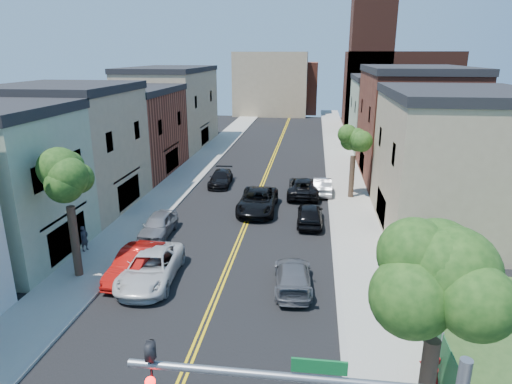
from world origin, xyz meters
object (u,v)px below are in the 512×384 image
(red_sedan, at_px, (135,264))
(black_suv_lane, at_px, (258,201))
(grey_car_right, at_px, (293,276))
(silver_car_right, at_px, (322,186))
(white_pickup, at_px, (151,268))
(black_car_right, at_px, (310,214))
(dark_car_right_far, at_px, (304,187))
(grey_car_left, at_px, (158,225))
(pedestrian_right, at_px, (431,366))
(black_car_left, at_px, (221,178))
(pedestrian_left, at_px, (84,238))

(red_sedan, height_order, black_suv_lane, black_suv_lane)
(grey_car_right, height_order, silver_car_right, silver_car_right)
(black_suv_lane, bearing_deg, white_pickup, -110.14)
(grey_car_right, xyz_separation_m, black_car_right, (0.76, 9.30, 0.09))
(grey_car_right, height_order, black_car_right, black_car_right)
(dark_car_right_far, bearing_deg, grey_car_left, 47.20)
(grey_car_left, height_order, pedestrian_right, pedestrian_right)
(black_car_left, distance_m, black_car_right, 12.19)
(silver_car_right, bearing_deg, black_car_right, 82.12)
(pedestrian_right, bearing_deg, dark_car_right_far, -68.75)
(black_car_left, height_order, silver_car_right, silver_car_right)
(dark_car_right_far, bearing_deg, silver_car_right, -154.31)
(black_suv_lane, bearing_deg, grey_car_left, -136.61)
(silver_car_right, bearing_deg, pedestrian_left, 43.22)
(pedestrian_left, relative_size, pedestrian_right, 0.93)
(grey_car_right, bearing_deg, pedestrian_right, 124.08)
(red_sedan, height_order, black_car_left, red_sedan)
(dark_car_right_far, xyz_separation_m, black_suv_lane, (-3.42, -4.45, 0.05))
(grey_car_right, relative_size, black_suv_lane, 0.78)
(red_sedan, relative_size, pedestrian_left, 3.03)
(pedestrian_left, bearing_deg, dark_car_right_far, -25.17)
(red_sedan, relative_size, dark_car_right_far, 0.85)
(black_car_left, distance_m, grey_car_right, 19.69)
(grey_car_left, height_order, black_suv_lane, black_suv_lane)
(white_pickup, distance_m, grey_car_right, 7.60)
(silver_car_right, bearing_deg, red_sedan, 57.50)
(white_pickup, relative_size, grey_car_left, 1.30)
(grey_car_left, bearing_deg, red_sedan, -84.04)
(silver_car_right, relative_size, black_suv_lane, 0.73)
(grey_car_left, bearing_deg, white_pickup, -75.36)
(grey_car_left, relative_size, dark_car_right_far, 0.79)
(black_car_right, relative_size, black_suv_lane, 0.74)
(silver_car_right, distance_m, pedestrian_left, 20.25)
(silver_car_right, relative_size, pedestrian_left, 2.77)
(red_sedan, distance_m, grey_car_right, 8.61)
(grey_car_left, relative_size, pedestrian_left, 2.81)
(red_sedan, relative_size, black_suv_lane, 0.79)
(black_suv_lane, height_order, pedestrian_right, pedestrian_right)
(black_car_right, xyz_separation_m, dark_car_right_far, (-0.64, 6.68, 0.02))
(grey_car_left, distance_m, grey_car_right, 10.98)
(black_car_right, bearing_deg, grey_car_right, 85.07)
(black_car_right, distance_m, pedestrian_right, 16.63)
(red_sedan, bearing_deg, white_pickup, -16.46)
(white_pickup, relative_size, black_car_left, 1.24)
(red_sedan, xyz_separation_m, grey_car_left, (-0.70, 5.72, -0.03))
(red_sedan, height_order, grey_car_right, red_sedan)
(black_car_right, bearing_deg, white_pickup, 48.53)
(white_pickup, xyz_separation_m, silver_car_right, (9.30, 16.98, -0.08))
(red_sedan, height_order, white_pickup, white_pickup)
(red_sedan, height_order, dark_car_right_far, red_sedan)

